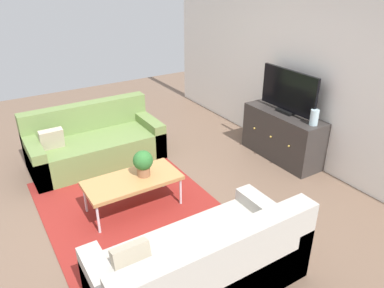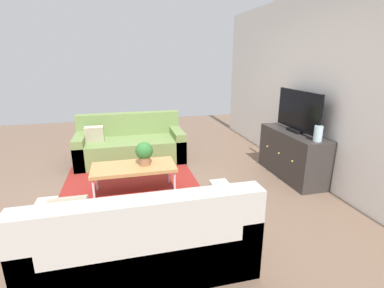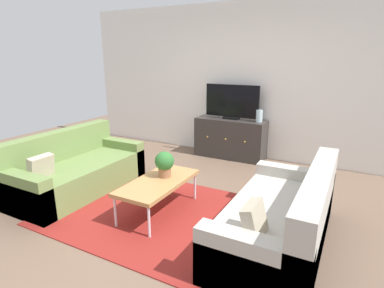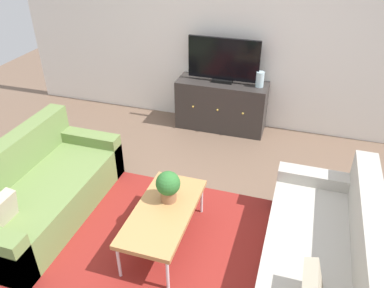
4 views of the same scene
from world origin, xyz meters
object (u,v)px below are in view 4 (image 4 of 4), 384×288
Objects in this scene: couch_right_side at (328,257)px; tv_console at (221,105)px; flat_screen_tv at (224,60)px; potted_plant at (168,185)px; couch_left_side at (36,192)px; glass_vase at (260,79)px; coffee_table at (163,212)px.

tv_console is at bearing 122.27° from couch_right_side.
couch_right_side is at bearing -57.95° from flat_screen_tv.
potted_plant is 2.24m from tv_console.
tv_console is at bearing 59.88° from couch_left_side.
flat_screen_tv is 4.73× the size of glass_vase.
couch_right_side is 1.86× the size of flat_screen_tv.
coffee_table is at bearing -89.18° from potted_plant.
glass_vase is (0.51, 0.00, 0.46)m from tv_console.
couch_left_side is at bearing -119.91° from flat_screen_tv.
glass_vase reaches higher than couch_left_side.
couch_left_side is 1.00× the size of couch_right_side.
tv_console is (-0.03, 2.23, -0.22)m from potted_plant.
couch_right_side reaches higher than coffee_table.
glass_vase is at bearing 78.63° from coffee_table.
couch_right_side is 1.47m from coffee_table.
glass_vase is (0.48, 2.38, 0.44)m from coffee_table.
coffee_table is 3.49× the size of potted_plant.
couch_left_side reaches higher than coffee_table.
couch_left_side reaches higher than tv_console.
couch_right_side is 1.51m from potted_plant.
couch_right_side reaches higher than tv_console.
flat_screen_tv reaches higher than tv_console.
tv_console is (1.38, 2.37, 0.09)m from couch_left_side.
couch_right_side is at bearing -67.40° from glass_vase.
couch_right_side is 2.92m from flat_screen_tv.
coffee_table is 2.47m from glass_vase.
coffee_table is (1.41, -0.00, 0.11)m from couch_left_side.
tv_console is at bearing 90.78° from potted_plant.
couch_right_side is at bearing -57.73° from tv_console.
glass_vase is (0.48, 2.23, 0.24)m from potted_plant.
couch_left_side is 1.45× the size of tv_console.
couch_right_side is 8.82× the size of glass_vase.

